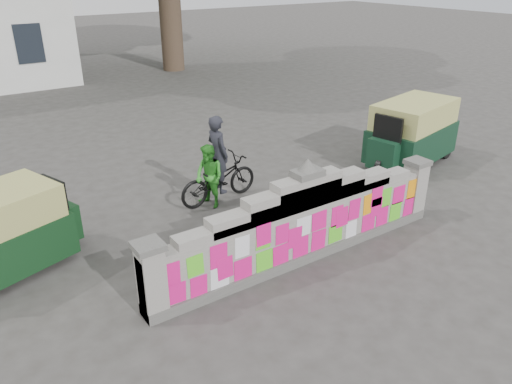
% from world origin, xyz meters
% --- Properties ---
extents(ground, '(100.00, 100.00, 0.00)m').
position_xyz_m(ground, '(0.00, 0.00, 0.00)').
color(ground, '#383533').
rests_on(ground, ground).
extents(parapet_wall, '(6.48, 0.44, 2.01)m').
position_xyz_m(parapet_wall, '(-0.00, -0.01, 0.75)').
color(parapet_wall, '#4C4C49').
rests_on(parapet_wall, ground).
extents(cyclist_bike, '(2.06, 0.85, 1.06)m').
position_xyz_m(cyclist_bike, '(-0.03, 3.09, 0.53)').
color(cyclist_bike, black).
rests_on(cyclist_bike, ground).
extents(cyclist_rider, '(0.48, 0.69, 1.80)m').
position_xyz_m(cyclist_rider, '(-0.03, 3.09, 0.90)').
color(cyclist_rider, '#212129').
rests_on(cyclist_rider, ground).
extents(pedestrian, '(0.70, 0.81, 1.46)m').
position_xyz_m(pedestrian, '(-0.35, 2.94, 0.73)').
color(pedestrian, '#2F9127').
rests_on(pedestrian, ground).
extents(rickshaw_right, '(3.20, 1.97, 1.72)m').
position_xyz_m(rickshaw_right, '(5.54, 2.22, 0.89)').
color(rickshaw_right, '#10301E').
rests_on(rickshaw_right, ground).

